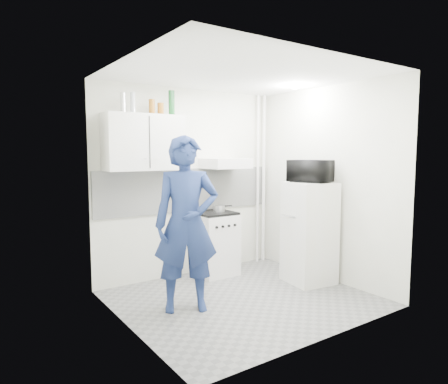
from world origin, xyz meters
TOP-DOWN VIEW (x-y plane):
  - floor at (0.00, 0.00)m, footprint 2.80×2.80m
  - ceiling at (0.00, 0.00)m, footprint 2.80×2.80m
  - wall_back at (0.00, 1.25)m, footprint 2.80×0.00m
  - wall_left at (-1.40, 0.00)m, footprint 0.00×2.60m
  - wall_right at (1.40, 0.00)m, footprint 0.00×2.60m
  - person at (-0.70, 0.10)m, footprint 0.82×0.70m
  - stove at (0.26, 1.00)m, footprint 0.54×0.54m
  - fridge at (1.10, -0.01)m, footprint 0.63×0.63m
  - stove_top at (0.26, 1.00)m, footprint 0.52×0.52m
  - saucepan at (0.32, 0.97)m, footprint 0.16×0.16m
  - microwave at (1.10, -0.01)m, footprint 0.61×0.49m
  - bottle_b at (-1.01, 1.07)m, footprint 0.06×0.06m
  - bottle_c at (-0.88, 1.07)m, footprint 0.06×0.06m
  - canister_a at (-0.63, 1.07)m, footprint 0.08×0.08m
  - canister_b at (-0.51, 1.07)m, footprint 0.08×0.08m
  - bottle_e at (-0.35, 1.07)m, footprint 0.08×0.08m
  - upper_cabinet at (-0.75, 1.07)m, footprint 1.00×0.35m
  - range_hood at (0.45, 1.00)m, footprint 0.60×0.50m
  - backsplash at (0.00, 1.24)m, footprint 2.74×0.03m
  - pipe_a at (1.30, 1.17)m, footprint 0.05×0.05m
  - pipe_b at (1.18, 1.17)m, footprint 0.04×0.04m
  - ceiling_spot_fixture at (1.00, 0.20)m, footprint 0.10×0.10m

SIDE VIEW (x-z plane):
  - floor at x=0.00m, z-range 0.00..0.00m
  - stove at x=0.26m, z-range 0.00..0.86m
  - fridge at x=1.10m, z-range 0.00..1.34m
  - stove_top at x=0.26m, z-range 0.86..0.89m
  - saucepan at x=0.32m, z-range 0.89..0.98m
  - person at x=-0.70m, z-range 0.00..1.91m
  - backsplash at x=0.00m, z-range 0.90..1.50m
  - wall_left at x=-1.40m, z-range 0.00..2.60m
  - wall_right at x=1.40m, z-range 0.00..2.60m
  - pipe_a at x=1.30m, z-range 0.00..2.60m
  - pipe_b at x=1.18m, z-range 0.00..2.60m
  - wall_back at x=0.00m, z-range -0.10..2.70m
  - microwave at x=1.10m, z-range 1.34..1.63m
  - range_hood at x=0.45m, z-range 1.50..1.64m
  - upper_cabinet at x=-0.75m, z-range 1.50..2.20m
  - canister_b at x=-0.51m, z-range 2.20..2.35m
  - canister_a at x=-0.63m, z-range 2.20..2.39m
  - bottle_b at x=-1.01m, z-range 2.20..2.44m
  - bottle_c at x=-0.88m, z-range 2.20..2.46m
  - bottle_e at x=-0.35m, z-range 2.20..2.52m
  - ceiling_spot_fixture at x=1.00m, z-range 2.56..2.58m
  - ceiling at x=0.00m, z-range 2.60..2.60m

